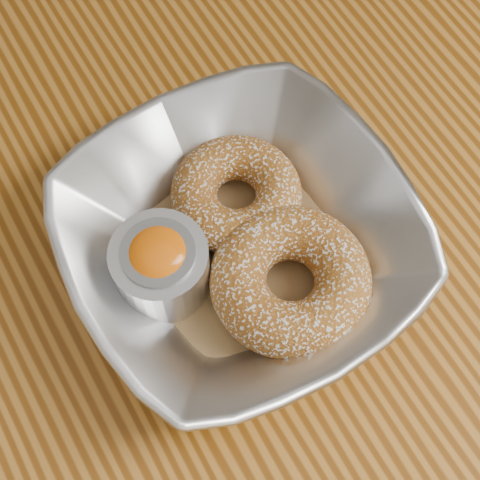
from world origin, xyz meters
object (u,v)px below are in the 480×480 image
serving_bowl (240,242)px  ramekin (161,266)px  donut_back (236,194)px  donut_front (290,280)px  table (362,320)px

serving_bowl → ramekin: ramekin is taller
serving_bowl → donut_back: size_ratio=2.53×
donut_front → ramekin: bearing=144.9°
table → donut_back: donut_back is taller
serving_bowl → donut_front: bearing=-70.5°
ramekin → donut_front: bearing=-35.1°
ramekin → serving_bowl: bearing=-8.2°
table → ramekin: (-0.13, 0.06, 0.13)m
donut_back → ramekin: (-0.07, -0.02, 0.01)m
table → ramekin: bearing=153.7°
donut_front → donut_back: bearing=88.6°
table → donut_back: bearing=125.3°
ramekin → table: bearing=-26.3°
table → ramekin: 0.20m
donut_back → donut_front: donut_front is taller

